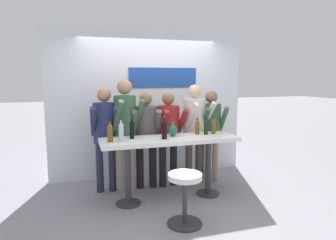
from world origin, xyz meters
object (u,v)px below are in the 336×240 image
object	(u,v)px
person_center_right	(195,123)
wine_bottle_1	(197,127)
person_center	(168,129)
tasting_table	(170,148)
wine_bottle_0	(164,129)
person_far_left	(105,128)
bar_stool	(185,191)
wine_bottle_5	(110,132)
person_right	(211,126)
wine_bottle_4	(214,126)
person_left	(125,123)
wine_bottle_3	(132,129)
person_center_left	(146,130)
decorative_vase	(173,130)
wine_bottle_6	(121,131)
wine_bottle_2	(206,127)

from	to	relation	value
person_center_right	wine_bottle_1	world-z (taller)	person_center_right
person_center	tasting_table	bearing A→B (deg)	-115.14
wine_bottle_0	person_center_right	bearing A→B (deg)	40.33
person_far_left	person_center_right	bearing A→B (deg)	2.09
bar_stool	wine_bottle_5	xyz separation A→B (m)	(-0.81, 0.77, 0.64)
person_right	wine_bottle_4	world-z (taller)	person_right
person_left	wine_bottle_3	size ratio (longest dim) A/B	5.66
wine_bottle_4	person_center_right	bearing A→B (deg)	108.13
person_center_right	person_center_left	bearing A→B (deg)	165.62
person_center_right	wine_bottle_0	distance (m)	0.93
person_center	wine_bottle_3	world-z (taller)	person_center
wine_bottle_0	decorative_vase	distance (m)	0.25
person_far_left	person_center_left	bearing A→B (deg)	2.80
wine_bottle_3	tasting_table	bearing A→B (deg)	-8.94
wine_bottle_0	decorative_vase	world-z (taller)	wine_bottle_0
person_center_right	wine_bottle_6	world-z (taller)	person_center_right
tasting_table	wine_bottle_2	xyz separation A→B (m)	(0.61, 0.08, 0.28)
person_center_right	decorative_vase	distance (m)	0.69
wine_bottle_0	wine_bottle_2	world-z (taller)	wine_bottle_0
person_left	wine_bottle_1	distance (m)	1.12
person_center	wine_bottle_6	bearing A→B (deg)	-154.39
wine_bottle_2	wine_bottle_3	bearing A→B (deg)	179.53
wine_bottle_6	person_far_left	bearing A→B (deg)	103.41
person_center_left	wine_bottle_5	distance (m)	0.89
wine_bottle_0	wine_bottle_4	distance (m)	0.87
tasting_table	person_center_right	bearing A→B (deg)	41.51
wine_bottle_2	wine_bottle_1	bearing A→B (deg)	150.98
person_center_right	wine_bottle_6	xyz separation A→B (m)	(-1.33, -0.61, 0.04)
wine_bottle_4	decorative_vase	xyz separation A→B (m)	(-0.67, -0.01, -0.03)
bar_stool	person_center	xyz separation A→B (m)	(0.20, 1.35, 0.53)
tasting_table	wine_bottle_0	xyz separation A→B (m)	(-0.10, -0.07, 0.30)
person_center_right	wine_bottle_4	world-z (taller)	person_center_right
tasting_table	decorative_vase	bearing A→B (deg)	49.44
person_far_left	person_left	size ratio (longest dim) A/B	0.93
wine_bottle_4	wine_bottle_5	distance (m)	1.62
person_right	wine_bottle_6	distance (m)	1.75
wine_bottle_1	person_left	bearing A→B (deg)	161.22
person_center_left	decorative_vase	size ratio (longest dim) A/B	7.19
person_left	tasting_table	bearing A→B (deg)	-51.55
wine_bottle_3	person_center	bearing A→B (deg)	33.83
person_center_left	wine_bottle_0	world-z (taller)	person_center_left
tasting_table	decorative_vase	size ratio (longest dim) A/B	9.20
person_far_left	decorative_vase	bearing A→B (deg)	-23.15
wine_bottle_4	wine_bottle_5	world-z (taller)	wine_bottle_5
person_left	person_right	size ratio (longest dim) A/B	1.12
bar_stool	wine_bottle_0	xyz separation A→B (m)	(-0.05, 0.74, 0.65)
person_center_left	wine_bottle_2	size ratio (longest dim) A/B	6.03
wine_bottle_0	wine_bottle_5	bearing A→B (deg)	177.73
wine_bottle_6	wine_bottle_5	bearing A→B (deg)	163.28
person_left	wine_bottle_0	xyz separation A→B (m)	(0.47, -0.57, -0.03)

